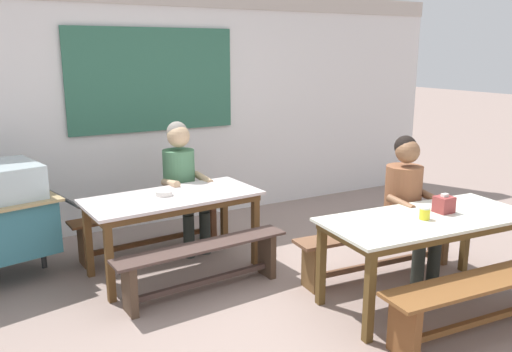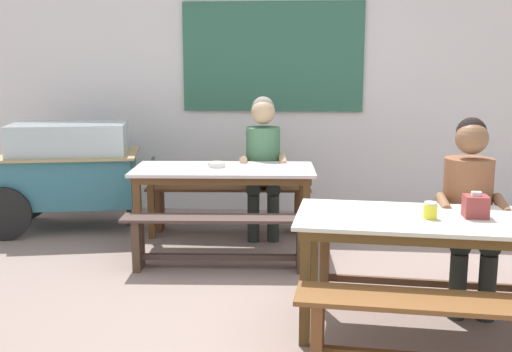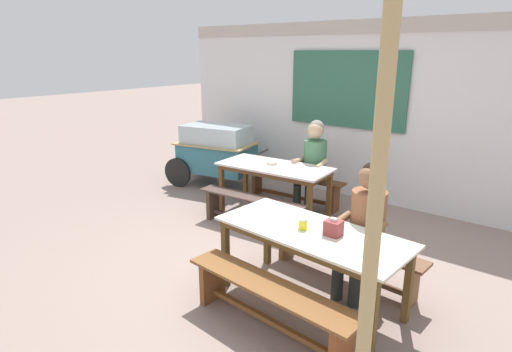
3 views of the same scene
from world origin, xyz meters
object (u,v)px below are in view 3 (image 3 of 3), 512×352
at_px(person_center_facing, 313,160).
at_px(food_cart, 216,150).
at_px(bench_near_front, 269,300).
at_px(condiment_jar, 303,224).
at_px(dining_table_near, 311,238).
at_px(bench_far_front, 251,208).
at_px(bench_far_back, 294,185).
at_px(soup_bowl, 272,163).
at_px(dining_table_far, 274,171).
at_px(bench_near_back, 343,252).
at_px(wooden_support_post, 372,251).
at_px(tissue_box, 333,228).
at_px(person_right_near_table, 365,221).

bearing_deg(person_center_facing, food_cart, -179.87).
height_order(bench_near_front, condiment_jar, condiment_jar).
bearing_deg(dining_table_near, bench_near_front, -93.98).
bearing_deg(bench_far_front, bench_near_front, -47.02).
xyz_separation_m(bench_far_back, soup_bowl, (-0.02, -0.53, 0.46)).
bearing_deg(bench_far_back, food_cart, -178.40).
bearing_deg(soup_bowl, condiment_jar, -46.74).
distance_m(dining_table_far, condiment_jar, 2.17).
bearing_deg(bench_near_front, bench_far_back, 119.75).
bearing_deg(bench_near_back, bench_near_front, -93.98).
xyz_separation_m(bench_far_back, bench_near_front, (1.54, -2.70, 0.01)).
height_order(dining_table_far, wooden_support_post, wooden_support_post).
xyz_separation_m(dining_table_near, bench_far_front, (-1.50, 0.99, -0.37)).
bearing_deg(tissue_box, wooden_support_post, -53.87).
height_order(soup_bowl, wooden_support_post, wooden_support_post).
xyz_separation_m(person_center_facing, tissue_box, (1.44, -2.07, 0.05)).
height_order(dining_table_near, bench_near_front, dining_table_near).
height_order(bench_far_back, person_right_near_table, person_right_near_table).
xyz_separation_m(bench_far_back, bench_near_back, (1.62, -1.56, 0.01)).
bearing_deg(dining_table_near, tissue_box, 7.04).
bearing_deg(bench_near_back, food_cart, 154.53).
relative_size(dining_table_far, food_cart, 0.93).
height_order(bench_far_front, wooden_support_post, wooden_support_post).
xyz_separation_m(bench_near_back, tissue_box, (0.16, -0.54, 0.49)).
bearing_deg(condiment_jar, dining_table_far, 132.61).
relative_size(tissue_box, wooden_support_post, 0.06).
height_order(person_center_facing, person_right_near_table, person_center_facing).
height_order(bench_far_front, tissue_box, tissue_box).
bearing_deg(bench_near_front, food_cart, 139.48).
distance_m(dining_table_near, food_cart, 3.78).
bearing_deg(bench_far_back, condiment_jar, -55.09).
relative_size(condiment_jar, soup_bowl, 0.65).
bearing_deg(soup_bowl, bench_far_back, 87.32).
bearing_deg(food_cart, tissue_box, -31.67).
bearing_deg(dining_table_far, dining_table_near, -45.43).
xyz_separation_m(dining_table_near, tissue_box, (0.20, 0.02, 0.14)).
xyz_separation_m(dining_table_far, bench_far_front, (0.04, -0.57, -0.37)).
bearing_deg(bench_far_back, person_right_near_table, -41.53).
bearing_deg(person_center_facing, dining_table_far, -119.10).
bearing_deg(dining_table_far, bench_near_front, -54.87).
bearing_deg(person_center_facing, tissue_box, -55.12).
xyz_separation_m(dining_table_far, soup_bowl, (-0.07, 0.04, 0.10)).
xyz_separation_m(tissue_box, condiment_jar, (-0.27, -0.05, -0.02)).
bearing_deg(bench_near_front, condiment_jar, 93.64).
bearing_deg(person_right_near_table, soup_bowl, 149.42).
distance_m(person_right_near_table, wooden_support_post, 1.74).
bearing_deg(dining_table_far, bench_far_front, -85.62).
bearing_deg(wooden_support_post, dining_table_far, 134.03).
bearing_deg(bench_far_front, wooden_support_post, -39.40).
distance_m(dining_table_far, bench_near_back, 1.90).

